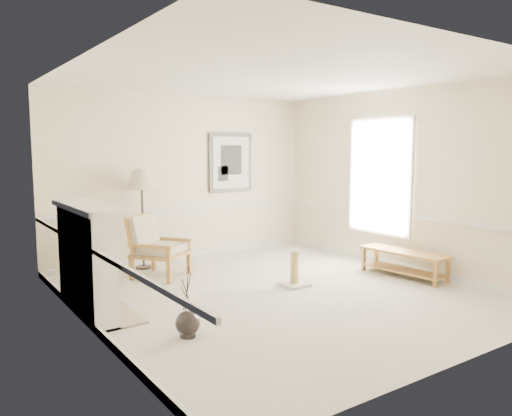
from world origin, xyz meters
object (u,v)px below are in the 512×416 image
at_px(floor_vase, 188,324).
at_px(floor_lamp, 142,182).
at_px(armchair, 154,243).
at_px(scratching_post, 294,275).
at_px(bench, 404,259).

relative_size(floor_vase, floor_lamp, 0.46).
relative_size(floor_vase, armchair, 0.73).
relative_size(floor_vase, scratching_post, 1.44).
bearing_deg(bench, scratching_post, 162.71).
xyz_separation_m(floor_vase, bench, (3.87, 0.36, 0.13)).
xyz_separation_m(floor_lamp, bench, (3.09, -2.79, -1.16)).
distance_m(floor_vase, floor_lamp, 3.49).
distance_m(floor_vase, scratching_post, 2.33).
bearing_deg(floor_vase, floor_lamp, 76.08).
bearing_deg(floor_vase, bench, 5.36).
relative_size(bench, scratching_post, 2.72).
xyz_separation_m(armchair, bench, (3.15, -2.19, -0.24)).
height_order(floor_vase, armchair, armchair).
bearing_deg(armchair, scratching_post, -85.49).
bearing_deg(armchair, bench, -71.09).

